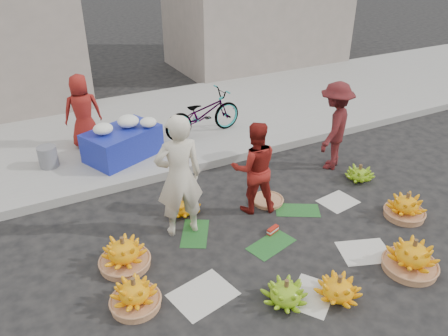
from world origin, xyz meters
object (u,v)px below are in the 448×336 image
vendor_cream (179,177)px  bicycle (203,114)px  banana_bunch_4 (406,207)px  banana_bunch_0 (135,295)px  flower_table (123,141)px

vendor_cream → bicycle: (1.58, 2.62, -0.31)m
banana_bunch_4 → vendor_cream: bearing=158.3°
banana_bunch_0 → flower_table: flower_table is taller
banana_bunch_4 → bicycle: bearing=110.7°
banana_bunch_4 → banana_bunch_0: bearing=177.7°
bicycle → flower_table: bearing=92.5°
banana_bunch_0 → banana_bunch_4: size_ratio=0.93×
banana_bunch_4 → flower_table: (-3.12, 3.59, 0.25)m
banana_bunch_0 → banana_bunch_4: bearing=-2.3°
banana_bunch_4 → vendor_cream: (-3.02, 1.20, 0.70)m
banana_bunch_0 → bicycle: size_ratio=0.34×
banana_bunch_0 → banana_bunch_4: banana_bunch_4 is taller
flower_table → vendor_cream: bearing=-110.5°
bicycle → banana_bunch_4: bearing=-164.6°
banana_bunch_0 → banana_bunch_4: (4.02, -0.16, 0.00)m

